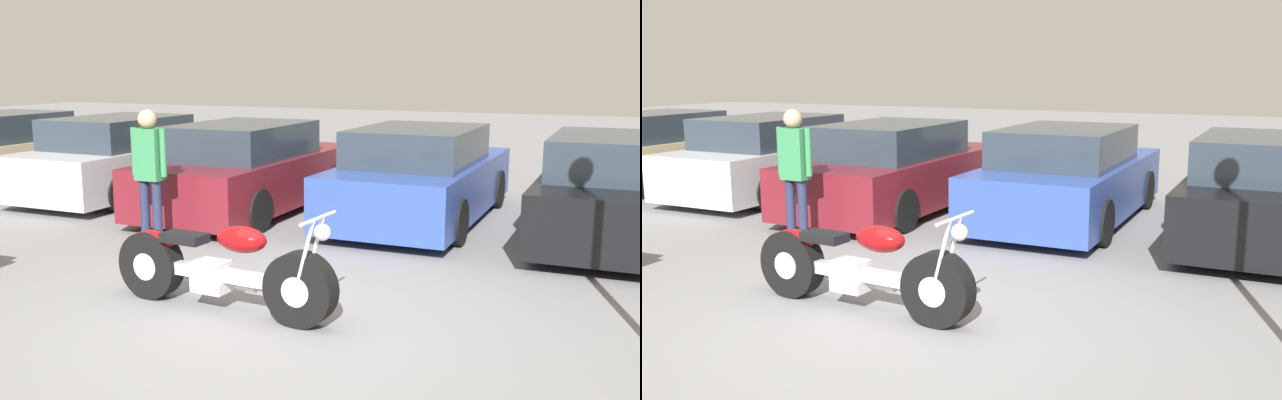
{
  "view_description": "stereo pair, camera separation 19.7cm",
  "coord_description": "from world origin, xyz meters",
  "views": [
    {
      "loc": [
        2.95,
        -5.33,
        2.3
      ],
      "look_at": [
        -0.16,
        1.66,
        0.85
      ],
      "focal_mm": 40.0,
      "sensor_mm": 36.0,
      "label": 1
    },
    {
      "loc": [
        3.13,
        -5.25,
        2.3
      ],
      "look_at": [
        -0.16,
        1.66,
        0.85
      ],
      "focal_mm": 40.0,
      "sensor_mm": 36.0,
      "label": 2
    }
  ],
  "objects": [
    {
      "name": "person_standing",
      "position": [
        -2.63,
        1.91,
        1.05
      ],
      "size": [
        0.52,
        0.24,
        1.76
      ],
      "color": "#232847",
      "rests_on": "ground_plane"
    },
    {
      "name": "parked_car_black",
      "position": [
        2.76,
        4.78,
        0.66
      ],
      "size": [
        1.92,
        4.44,
        1.41
      ],
      "color": "black",
      "rests_on": "ground_plane"
    },
    {
      "name": "motorcycle",
      "position": [
        -0.56,
        0.21,
        0.41
      ],
      "size": [
        2.4,
        0.63,
        1.02
      ],
      "color": "black",
      "rests_on": "ground_plane"
    },
    {
      "name": "parked_car_blue",
      "position": [
        0.06,
        4.89,
        0.66
      ],
      "size": [
        1.92,
        4.44,
        1.41
      ],
      "color": "#2D479E",
      "rests_on": "ground_plane"
    },
    {
      "name": "parked_car_maroon",
      "position": [
        -2.65,
        4.48,
        0.66
      ],
      "size": [
        1.92,
        4.44,
        1.41
      ],
      "color": "maroon",
      "rests_on": "ground_plane"
    },
    {
      "name": "ground_plane",
      "position": [
        0.0,
        0.0,
        0.0
      ],
      "size": [
        60.0,
        60.0,
        0.0
      ],
      "primitive_type": "plane",
      "color": "slate"
    },
    {
      "name": "parked_car_champagne",
      "position": [
        -8.07,
        4.68,
        0.66
      ],
      "size": [
        1.92,
        4.44,
        1.41
      ],
      "color": "#C6B284",
      "rests_on": "ground_plane"
    },
    {
      "name": "parked_car_silver",
      "position": [
        -5.36,
        4.84,
        0.66
      ],
      "size": [
        1.92,
        4.44,
        1.41
      ],
      "color": "#BCBCC1",
      "rests_on": "ground_plane"
    }
  ]
}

